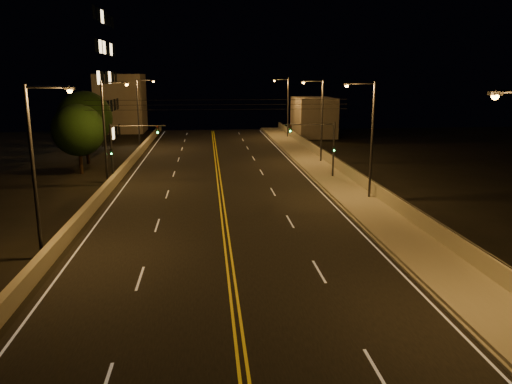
{
  "coord_description": "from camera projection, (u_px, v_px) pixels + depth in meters",
  "views": [
    {
      "loc": [
        -1.05,
        -12.95,
        9.76
      ],
      "look_at": [
        2.0,
        18.0,
        2.5
      ],
      "focal_mm": 35.0,
      "sensor_mm": 36.0,
      "label": 1
    }
  ],
  "objects": [
    {
      "name": "parapet_rail",
      "position": [
        401.0,
        198.0,
        35.14
      ],
      "size": [
        0.06,
        120.0,
        0.06
      ],
      "primitive_type": "cylinder",
      "rotation": [
        1.57,
        0.0,
        0.0
      ],
      "color": "black",
      "rests_on": "parapet_wall"
    },
    {
      "name": "streetlight_5",
      "position": [
        107.0,
        126.0,
        44.56
      ],
      "size": [
        2.55,
        0.28,
        9.35
      ],
      "color": "#2D2D33",
      "rests_on": "ground"
    },
    {
      "name": "traffic_signal_left",
      "position": [
        123.0,
        145.0,
        45.71
      ],
      "size": [
        5.11,
        0.31,
        5.49
      ],
      "color": "#2D2D33",
      "rests_on": "ground"
    },
    {
      "name": "streetlight_3",
      "position": [
        286.0,
        104.0,
        78.69
      ],
      "size": [
        2.55,
        0.28,
        9.35
      ],
      "color": "#2D2D33",
      "rests_on": "ground"
    },
    {
      "name": "distant_building_left",
      "position": [
        121.0,
        103.0,
        87.77
      ],
      "size": [
        8.0,
        8.0,
        10.07
      ],
      "primitive_type": "cube",
      "color": "gray",
      "rests_on": "ground"
    },
    {
      "name": "overhead_wires",
      "position": [
        219.0,
        105.0,
        41.78
      ],
      "size": [
        22.0,
        0.03,
        0.83
      ],
      "color": "black"
    },
    {
      "name": "streetlight_2",
      "position": [
        320.0,
        116.0,
        55.63
      ],
      "size": [
        2.55,
        0.28,
        9.35
      ],
      "color": "#2D2D33",
      "rests_on": "ground"
    },
    {
      "name": "streetlight_4",
      "position": [
        38.0,
        161.0,
        26.15
      ],
      "size": [
        2.55,
        0.28,
        9.35
      ],
      "color": "#2D2D33",
      "rests_on": "ground"
    },
    {
      "name": "lane_markings",
      "position": [
        224.0,
        221.0,
        34.18
      ],
      "size": [
        17.32,
        116.0,
        0.0
      ],
      "color": "silver",
      "rests_on": "road"
    },
    {
      "name": "tree_1",
      "position": [
        85.0,
        118.0,
        55.73
      ],
      "size": [
        6.03,
        6.03,
        8.17
      ],
      "color": "black",
      "rests_on": "ground"
    },
    {
      "name": "distant_building_right",
      "position": [
        313.0,
        117.0,
        82.2
      ],
      "size": [
        6.0,
        10.0,
        6.31
      ],
      "primitive_type": "cube",
      "color": "gray",
      "rests_on": "ground"
    },
    {
      "name": "road",
      "position": [
        224.0,
        221.0,
        34.25
      ],
      "size": [
        18.0,
        120.0,
        0.02
      ],
      "primitive_type": "cube",
      "color": "black",
      "rests_on": "ground"
    },
    {
      "name": "building_tower",
      "position": [
        9.0,
        32.0,
        63.62
      ],
      "size": [
        24.0,
        15.0,
        31.58
      ],
      "color": "gray",
      "rests_on": "ground"
    },
    {
      "name": "tree_0",
      "position": [
        78.0,
        130.0,
        49.91
      ],
      "size": [
        5.21,
        5.21,
        7.06
      ],
      "color": "black",
      "rests_on": "ground"
    },
    {
      "name": "parapet_wall",
      "position": [
        400.0,
        206.0,
        35.26
      ],
      "size": [
        0.3,
        120.0,
        1.0
      ],
      "primitive_type": "cube",
      "color": "gray",
      "rests_on": "sidewalk"
    },
    {
      "name": "jersey_barrier",
      "position": [
        81.0,
        219.0,
        33.23
      ],
      "size": [
        0.45,
        120.0,
        0.93
      ],
      "primitive_type": "cube",
      "color": "gray",
      "rests_on": "ground"
    },
    {
      "name": "curb",
      "position": [
        351.0,
        217.0,
        35.09
      ],
      "size": [
        0.14,
        120.0,
        0.15
      ],
      "primitive_type": "cube",
      "color": "gray",
      "rests_on": "ground"
    },
    {
      "name": "traffic_signal_right",
      "position": [
        323.0,
        143.0,
        47.49
      ],
      "size": [
        5.11,
        0.31,
        5.49
      ],
      "color": "#2D2D33",
      "rests_on": "ground"
    },
    {
      "name": "streetlight_6",
      "position": [
        140.0,
        109.0,
        66.92
      ],
      "size": [
        2.55,
        0.28,
        9.35
      ],
      "color": "#2D2D33",
      "rests_on": "ground"
    },
    {
      "name": "sidewalk",
      "position": [
        377.0,
        215.0,
        35.25
      ],
      "size": [
        3.6,
        120.0,
        0.3
      ],
      "primitive_type": "cube",
      "color": "gray",
      "rests_on": "ground"
    },
    {
      "name": "streetlight_1",
      "position": [
        369.0,
        133.0,
        38.83
      ],
      "size": [
        2.55,
        0.28,
        9.35
      ],
      "color": "#2D2D33",
      "rests_on": "ground"
    }
  ]
}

